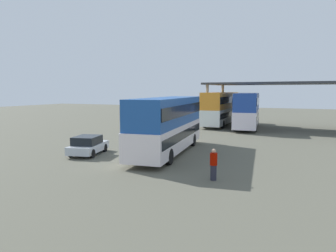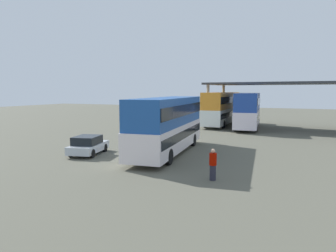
{
  "view_description": "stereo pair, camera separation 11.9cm",
  "coord_description": "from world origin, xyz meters",
  "px_view_note": "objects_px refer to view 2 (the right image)",
  "views": [
    {
      "loc": [
        9.71,
        -17.27,
        4.57
      ],
      "look_at": [
        0.37,
        3.7,
        2.0
      ],
      "focal_mm": 33.96,
      "sensor_mm": 36.0,
      "label": 1
    },
    {
      "loc": [
        9.82,
        -17.22,
        4.57
      ],
      "look_at": [
        0.37,
        3.7,
        2.0
      ],
      "focal_mm": 33.96,
      "sensor_mm": 36.0,
      "label": 2
    }
  ],
  "objects_px": {
    "double_decker_near_canopy": "(222,107)",
    "double_decker_mid_row": "(248,109)",
    "parked_hatchback": "(88,145)",
    "double_decker_main": "(168,123)",
    "pedestrian_waiting": "(213,165)"
  },
  "relations": [
    {
      "from": "double_decker_near_canopy",
      "to": "parked_hatchback",
      "type": "bearing_deg",
      "value": 169.54
    },
    {
      "from": "double_decker_main",
      "to": "parked_hatchback",
      "type": "relative_size",
      "value": 2.91
    },
    {
      "from": "double_decker_main",
      "to": "pedestrian_waiting",
      "type": "bearing_deg",
      "value": -145.28
    },
    {
      "from": "parked_hatchback",
      "to": "double_decker_main",
      "type": "bearing_deg",
      "value": -74.38
    },
    {
      "from": "double_decker_mid_row",
      "to": "pedestrian_waiting",
      "type": "xyz_separation_m",
      "value": [
        2.53,
        -23.46,
        -1.52
      ]
    },
    {
      "from": "parked_hatchback",
      "to": "double_decker_mid_row",
      "type": "distance_m",
      "value": 22.11
    },
    {
      "from": "double_decker_main",
      "to": "double_decker_mid_row",
      "type": "height_order",
      "value": "double_decker_mid_row"
    },
    {
      "from": "parked_hatchback",
      "to": "double_decker_mid_row",
      "type": "relative_size",
      "value": 0.37
    },
    {
      "from": "double_decker_near_canopy",
      "to": "double_decker_mid_row",
      "type": "height_order",
      "value": "double_decker_near_canopy"
    },
    {
      "from": "double_decker_main",
      "to": "double_decker_mid_row",
      "type": "bearing_deg",
      "value": -15.25
    },
    {
      "from": "double_decker_main",
      "to": "parked_hatchback",
      "type": "distance_m",
      "value": 5.97
    },
    {
      "from": "double_decker_near_canopy",
      "to": "pedestrian_waiting",
      "type": "relative_size",
      "value": 7.09
    },
    {
      "from": "double_decker_near_canopy",
      "to": "double_decker_mid_row",
      "type": "relative_size",
      "value": 1.09
    },
    {
      "from": "double_decker_main",
      "to": "double_decker_mid_row",
      "type": "xyz_separation_m",
      "value": [
        2.48,
        17.91,
        0.1
      ]
    },
    {
      "from": "parked_hatchback",
      "to": "double_decker_near_canopy",
      "type": "height_order",
      "value": "double_decker_near_canopy"
    }
  ]
}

